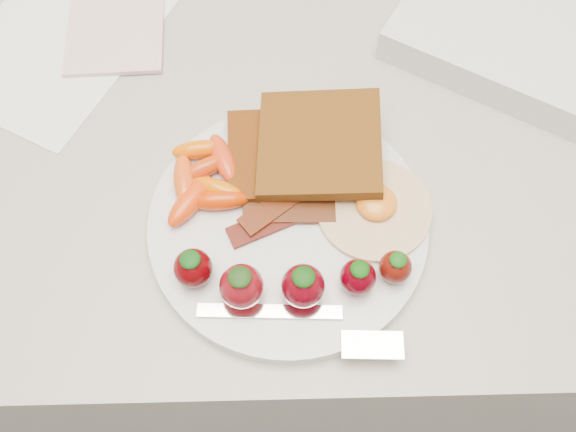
{
  "coord_description": "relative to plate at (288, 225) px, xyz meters",
  "views": [
    {
      "loc": [
        0.01,
        1.29,
        1.47
      ],
      "look_at": [
        0.02,
        1.56,
        0.93
      ],
      "focal_mm": 40.0,
      "sensor_mm": 36.0,
      "label": 1
    }
  ],
  "objects": [
    {
      "name": "counter",
      "position": [
        -0.02,
        0.14,
        -0.46
      ],
      "size": [
        2.0,
        0.6,
        0.9
      ],
      "primitive_type": "cube",
      "color": "gray",
      "rests_on": "ground"
    },
    {
      "name": "toast_lower",
      "position": [
        -0.01,
        0.07,
        0.02
      ],
      "size": [
        0.11,
        0.11,
        0.01
      ],
      "primitive_type": "cube",
      "rotation": [
        0.0,
        0.0,
        0.03
      ],
      "color": "#3C1809",
      "rests_on": "plate"
    },
    {
      "name": "toast_upper",
      "position": [
        0.03,
        0.07,
        0.03
      ],
      "size": [
        0.13,
        0.13,
        0.03
      ],
      "primitive_type": "cube",
      "rotation": [
        0.0,
        -0.1,
        -0.05
      ],
      "color": "black",
      "rests_on": "toast_lower"
    },
    {
      "name": "bacon_strips",
      "position": [
        -0.01,
        0.01,
        0.01
      ],
      "size": [
        0.11,
        0.08,
        0.01
      ],
      "color": "#360607",
      "rests_on": "plate"
    },
    {
      "name": "fried_egg",
      "position": [
        0.08,
        0.01,
        0.01
      ],
      "size": [
        0.12,
        0.12,
        0.02
      ],
      "color": "#F4EEC6",
      "rests_on": "plate"
    },
    {
      "name": "appliance",
      "position": [
        0.29,
        0.24,
        0.01
      ],
      "size": [
        0.37,
        0.35,
        0.04
      ],
      "primitive_type": "cube",
      "rotation": [
        0.0,
        0.0,
        -0.53
      ],
      "color": "silver",
      "rests_on": "counter"
    },
    {
      "name": "fork",
      "position": [
        0.02,
        -0.11,
        0.01
      ],
      "size": [
        0.18,
        0.05,
        0.0
      ],
      "color": "white",
      "rests_on": "plate"
    },
    {
      "name": "notepad",
      "position": [
        -0.19,
        0.27,
        -0.0
      ],
      "size": [
        0.12,
        0.16,
        0.01
      ],
      "primitive_type": "cube",
      "rotation": [
        0.0,
        0.0,
        0.04
      ],
      "color": "beige",
      "rests_on": "paper_sheet"
    },
    {
      "name": "plate",
      "position": [
        0.0,
        0.0,
        0.0
      ],
      "size": [
        0.27,
        0.27,
        0.02
      ],
      "primitive_type": "cylinder",
      "color": "silver",
      "rests_on": "counter"
    },
    {
      "name": "baby_carrots",
      "position": [
        -0.08,
        0.04,
        0.02
      ],
      "size": [
        0.08,
        0.11,
        0.02
      ],
      "color": "#BC340A",
      "rests_on": "plate"
    },
    {
      "name": "strawberries",
      "position": [
        -0.0,
        -0.07,
        0.03
      ],
      "size": [
        0.21,
        0.06,
        0.05
      ],
      "color": "#470104",
      "rests_on": "plate"
    },
    {
      "name": "paper_sheet",
      "position": [
        -0.26,
        0.24,
        -0.01
      ],
      "size": [
        0.28,
        0.31,
        0.0
      ],
      "primitive_type": "cube",
      "rotation": [
        0.0,
        0.0,
        -0.5
      ],
      "color": "white",
      "rests_on": "counter"
    }
  ]
}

